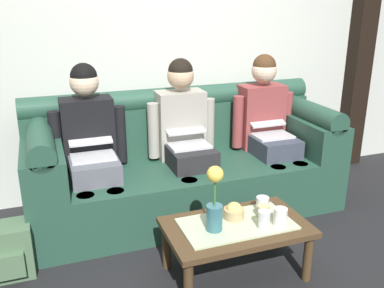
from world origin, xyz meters
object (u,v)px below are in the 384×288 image
Objects in this scene: snack_bowl at (234,212)px; cup_far_left at (262,203)px; couch at (185,166)px; person_right at (267,123)px; coffee_table at (236,231)px; cup_near_right at (264,219)px; person_middle at (185,132)px; person_left at (90,142)px; cup_near_left at (263,211)px; cup_far_center at (280,217)px; flower_vase at (215,202)px; backpack_left at (4,252)px.

snack_bowl reaches higher than cup_far_left.
couch is 1.99× the size of person_right.
cup_near_right reaches higher than coffee_table.
person_left is at bearing 180.00° from person_middle.
snack_bowl is at bearing -128.65° from person_right.
cup_far_left is at bearing 10.07° from snack_bowl.
snack_bowl is (0.01, 0.06, 0.10)m from coffee_table.
cup_near_right is (0.13, -1.07, 0.05)m from couch.
cup_near_left is 0.72× the size of cup_far_center.
cup_far_left is at bearing 23.90° from coffee_table.
cup_far_center is (-0.50, -1.07, -0.25)m from person_right.
cup_near_left is at bearing -78.83° from person_middle.
coffee_table is at bearing -175.66° from cup_near_left.
couch is 0.91m from snack_bowl.
flower_vase is (-0.16, -0.99, -0.12)m from person_middle.
person_left is at bearing 129.48° from snack_bowl.
coffee_table is at bearing -90.00° from person_middle.
coffee_table reaches higher than backpack_left.
cup_far_center is (0.24, -1.07, -0.25)m from person_middle.
person_left is 9.56× the size of snack_bowl.
coffee_table is at bearing 8.54° from flower_vase.
cup_far_left is (-0.01, 0.21, -0.01)m from cup_far_center.
person_middle is at bearing 20.35° from backpack_left.
cup_far_left is (0.22, 0.04, 0.00)m from snack_bowl.
person_right reaches higher than snack_bowl.
snack_bowl reaches higher than backpack_left.
person_middle reaches higher than cup_near_left.
person_left is 3.54× the size of backpack_left.
snack_bowl is at bearing -89.32° from couch.
couch reaches higher than backpack_left.
person_right reaches higher than flower_vase.
couch is 6.02× the size of flower_vase.
person_middle is at bearing 80.87° from flower_vase.
couch is at bearing 179.65° from person_right.
backpack_left is at bearing -141.17° from person_left.
snack_bowl is at bearing 164.48° from cup_near_left.
cup_far_left is at bearing 63.29° from cup_near_right.
cup_far_center is at bearing -67.96° from cup_near_left.
cup_near_left is at bearing 4.34° from coffee_table.
cup_near_right is at bearing -116.71° from cup_far_left.
flower_vase is (-0.89, -0.99, -0.12)m from person_right.
cup_near_left is (0.19, -0.95, -0.26)m from person_middle.
cup_near_right is at bearing -119.49° from person_right.
cup_far_center reaches higher than cup_near_left.
flower_vase is 0.43m from cup_far_left.
cup_far_center reaches higher than cup_far_left.
coffee_table is 10.03× the size of cup_far_left.
couch is 7.04× the size of backpack_left.
backpack_left is at bearing -166.45° from person_right.
person_left reaches higher than cup_near_left.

